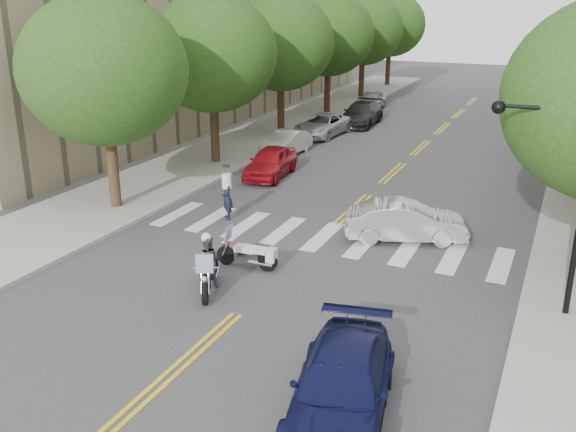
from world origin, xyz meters
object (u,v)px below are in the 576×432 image
Objects in this scene: sedan_blue at (342,387)px; motorcycle_parked at (252,255)px; motorcycle_police at (208,265)px; officer_standing at (227,198)px; convertible at (405,221)px.

motorcycle_parked is at bearing 119.91° from sedan_blue.
motorcycle_police is 1.22× the size of officer_standing.
motorcycle_police is at bearing -17.60° from officer_standing.
motorcycle_police is at bearing 133.44° from sedan_blue.
motorcycle_police reaches higher than convertible.
motorcycle_police is at bearing 126.17° from convertible.
sedan_blue is (5.58, -4.02, -0.12)m from motorcycle_police.
convertible is (4.26, 6.40, -0.11)m from motorcycle_police.
motorcycle_police is 6.35m from officer_standing.
motorcycle_police is 0.44× the size of sedan_blue.
officer_standing reaches higher than sedan_blue.
convertible reaches higher than motorcycle_parked.
motorcycle_police is 1.02× the size of motorcycle_parked.
convertible is 0.89× the size of sedan_blue.
motorcycle_police reaches higher than officer_standing.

